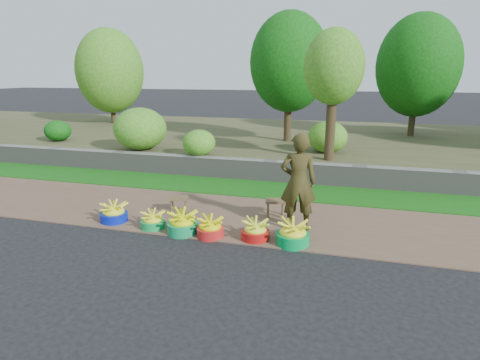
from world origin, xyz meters
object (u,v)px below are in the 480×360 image
(basin_b, at_px, (153,221))
(basin_e, at_px, (255,231))
(basin_d, at_px, (210,228))
(stool_left, at_px, (179,200))
(stool_right, at_px, (275,203))
(vendor_woman, at_px, (298,182))
(basin_a, at_px, (114,213))
(basin_c, at_px, (183,223))
(basin_f, at_px, (293,234))

(basin_b, distance_m, basin_e, 1.92)
(basin_d, relative_size, stool_left, 1.06)
(stool_left, xyz_separation_m, stool_right, (1.90, 0.34, 0.00))
(stool_left, bearing_deg, basin_d, -43.22)
(basin_e, xyz_separation_m, stool_left, (-1.79, 0.86, 0.12))
(stool_left, bearing_deg, stool_right, 10.22)
(stool_right, distance_m, vendor_woman, 0.97)
(basin_a, xyz_separation_m, stool_left, (1.01, 0.76, 0.11))
(basin_c, bearing_deg, basin_a, 173.78)
(basin_c, distance_m, basin_f, 1.95)
(basin_b, height_order, basin_f, basin_f)
(vendor_woman, bearing_deg, basin_d, 15.35)
(basin_d, distance_m, vendor_woman, 1.74)
(basin_f, relative_size, stool_right, 1.30)
(basin_b, xyz_separation_m, stool_right, (2.03, 1.21, 0.14))
(basin_d, xyz_separation_m, basin_e, (0.78, 0.08, 0.00))
(basin_c, distance_m, basin_e, 1.31)
(basin_c, height_order, stool_left, basin_c)
(basin_d, distance_m, basin_f, 1.42)
(stool_left, relative_size, stool_right, 1.06)
(basin_e, bearing_deg, basin_d, -173.91)
(stool_right, bearing_deg, stool_left, -169.78)
(basin_a, height_order, basin_e, basin_a)
(basin_c, bearing_deg, stool_left, 117.43)
(basin_d, height_order, stool_left, basin_d)
(basin_e, distance_m, stool_right, 1.22)
(basin_e, distance_m, vendor_woman, 1.15)
(basin_a, xyz_separation_m, vendor_woman, (3.41, 0.54, 0.72))
(basin_a, xyz_separation_m, basin_c, (1.49, -0.16, 0.01))
(basin_f, bearing_deg, basin_b, 179.51)
(basin_a, relative_size, basin_d, 1.08)
(basin_c, bearing_deg, vendor_woman, 20.15)
(basin_b, relative_size, basin_e, 0.92)
(basin_b, relative_size, basin_d, 0.93)
(basin_d, height_order, basin_e, basin_e)
(basin_d, distance_m, stool_right, 1.57)
(basin_f, distance_m, stool_right, 1.34)
(basin_d, height_order, basin_f, basin_f)
(basin_f, bearing_deg, basin_a, 177.88)
(basin_a, bearing_deg, vendor_woman, 9.06)
(stool_left, distance_m, stool_right, 1.93)
(stool_right, bearing_deg, basin_e, -95.36)
(basin_b, bearing_deg, basin_c, -5.31)
(basin_e, bearing_deg, stool_left, 154.25)
(basin_a, distance_m, basin_c, 1.49)
(basin_c, height_order, basin_e, basin_c)
(basin_b, height_order, stool_right, stool_right)
(stool_left, height_order, vendor_woman, vendor_woman)
(basin_c, xyz_separation_m, basin_d, (0.53, -0.02, -0.02))
(stool_right, bearing_deg, vendor_woman, -48.19)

